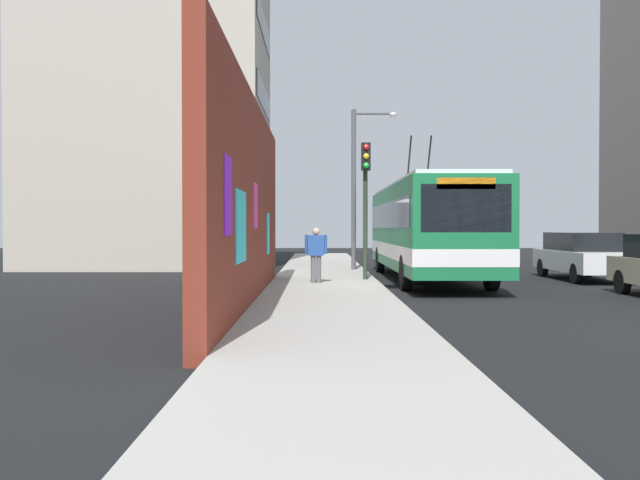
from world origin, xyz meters
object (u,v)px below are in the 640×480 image
(city_bus, at_px, (426,227))
(pedestrian_midblock, at_px, (316,251))
(parked_car_white, at_px, (582,255))
(street_lamp, at_px, (359,177))
(traffic_light, at_px, (366,187))

(city_bus, distance_m, pedestrian_midblock, 4.82)
(parked_car_white, relative_size, street_lamp, 0.82)
(city_bus, height_order, parked_car_white, city_bus)
(pedestrian_midblock, height_order, traffic_light, traffic_light)
(city_bus, relative_size, traffic_light, 2.99)
(parked_car_white, distance_m, street_lamp, 8.45)
(parked_car_white, bearing_deg, traffic_light, 104.13)
(traffic_light, bearing_deg, city_bus, -49.62)
(city_bus, relative_size, parked_car_white, 2.54)
(traffic_light, distance_m, street_lamp, 5.20)
(parked_car_white, distance_m, traffic_light, 7.88)
(city_bus, xyz_separation_m, traffic_light, (-1.83, 2.15, 1.20))
(pedestrian_midblock, bearing_deg, parked_car_white, -70.88)
(traffic_light, bearing_deg, street_lamp, -1.13)
(city_bus, distance_m, traffic_light, 3.07)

